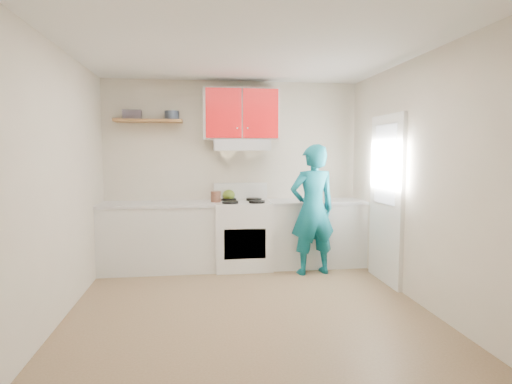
{
  "coord_description": "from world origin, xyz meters",
  "views": [
    {
      "loc": [
        -0.49,
        -4.16,
        1.6
      ],
      "look_at": [
        0.15,
        0.55,
        1.15
      ],
      "focal_mm": 29.68,
      "sensor_mm": 36.0,
      "label": 1
    }
  ],
  "objects": [
    {
      "name": "floor",
      "position": [
        0.0,
        0.0,
        0.0
      ],
      "size": [
        3.8,
        3.8,
        0.0
      ],
      "primitive_type": "plane",
      "color": "brown",
      "rests_on": "ground"
    },
    {
      "name": "ceiling",
      "position": [
        0.0,
        0.0,
        2.6
      ],
      "size": [
        3.6,
        3.8,
        0.04
      ],
      "primitive_type": "cube",
      "color": "white",
      "rests_on": "floor"
    },
    {
      "name": "back_wall",
      "position": [
        0.0,
        1.9,
        1.3
      ],
      "size": [
        3.6,
        0.04,
        2.6
      ],
      "primitive_type": "cube",
      "color": "beige",
      "rests_on": "floor"
    },
    {
      "name": "front_wall",
      "position": [
        0.0,
        -1.9,
        1.3
      ],
      "size": [
        3.6,
        0.04,
        2.6
      ],
      "primitive_type": "cube",
      "color": "beige",
      "rests_on": "floor"
    },
    {
      "name": "left_wall",
      "position": [
        -1.8,
        0.0,
        1.3
      ],
      "size": [
        0.04,
        3.8,
        2.6
      ],
      "primitive_type": "cube",
      "color": "beige",
      "rests_on": "floor"
    },
    {
      "name": "right_wall",
      "position": [
        1.8,
        0.0,
        1.3
      ],
      "size": [
        0.04,
        3.8,
        2.6
      ],
      "primitive_type": "cube",
      "color": "beige",
      "rests_on": "floor"
    },
    {
      "name": "door",
      "position": [
        1.78,
        0.7,
        1.02
      ],
      "size": [
        0.05,
        0.85,
        2.05
      ],
      "primitive_type": "cube",
      "color": "white",
      "rests_on": "floor"
    },
    {
      "name": "door_glass",
      "position": [
        1.75,
        0.7,
        1.45
      ],
      "size": [
        0.01,
        0.55,
        0.95
      ],
      "primitive_type": "cube",
      "color": "white",
      "rests_on": "door"
    },
    {
      "name": "counter_left",
      "position": [
        -1.04,
        1.6,
        0.45
      ],
      "size": [
        1.52,
        0.6,
        0.9
      ],
      "primitive_type": "cube",
      "color": "silver",
      "rests_on": "floor"
    },
    {
      "name": "counter_right",
      "position": [
        1.14,
        1.6,
        0.45
      ],
      "size": [
        1.32,
        0.6,
        0.9
      ],
      "primitive_type": "cube",
      "color": "silver",
      "rests_on": "floor"
    },
    {
      "name": "stove",
      "position": [
        0.1,
        1.57,
        0.46
      ],
      "size": [
        0.76,
        0.65,
        0.92
      ],
      "primitive_type": "cube",
      "color": "white",
      "rests_on": "floor"
    },
    {
      "name": "range_hood",
      "position": [
        0.1,
        1.68,
        1.7
      ],
      "size": [
        0.76,
        0.44,
        0.15
      ],
      "primitive_type": "cube",
      "color": "silver",
      "rests_on": "back_wall"
    },
    {
      "name": "upper_cabinets",
      "position": [
        0.1,
        1.73,
        2.12
      ],
      "size": [
        1.02,
        0.33,
        0.7
      ],
      "primitive_type": "cube",
      "color": "red",
      "rests_on": "back_wall"
    },
    {
      "name": "shelf",
      "position": [
        -1.15,
        1.75,
        2.02
      ],
      "size": [
        0.9,
        0.3,
        0.04
      ],
      "primitive_type": "cube",
      "color": "brown",
      "rests_on": "back_wall"
    },
    {
      "name": "books",
      "position": [
        -1.37,
        1.76,
        2.1
      ],
      "size": [
        0.25,
        0.19,
        0.13
      ],
      "primitive_type": "cube",
      "rotation": [
        0.0,
        0.0,
        0.06
      ],
      "color": "#3E373E",
      "rests_on": "shelf"
    },
    {
      "name": "tin",
      "position": [
        -0.84,
        1.76,
        2.1
      ],
      "size": [
        0.26,
        0.26,
        0.12
      ],
      "primitive_type": "cylinder",
      "rotation": [
        0.0,
        0.0,
        -0.38
      ],
      "color": "#333D4C",
      "rests_on": "shelf"
    },
    {
      "name": "kettle",
      "position": [
        -0.07,
        1.77,
        1.0
      ],
      "size": [
        0.23,
        0.23,
        0.15
      ],
      "primitive_type": "ellipsoid",
      "rotation": [
        0.0,
        0.0,
        -0.39
      ],
      "color": "#5B7520",
      "rests_on": "stove"
    },
    {
      "name": "crock",
      "position": [
        -0.26,
        1.59,
        0.98
      ],
      "size": [
        0.19,
        0.19,
        0.17
      ],
      "primitive_type": "cylinder",
      "rotation": [
        0.0,
        0.0,
        -0.42
      ],
      "color": "brown",
      "rests_on": "counter_left"
    },
    {
      "name": "cutting_board",
      "position": [
        0.89,
        1.64,
        0.91
      ],
      "size": [
        0.32,
        0.25,
        0.02
      ],
      "primitive_type": "cube",
      "rotation": [
        0.0,
        0.0,
        -0.16
      ],
      "color": "olive",
      "rests_on": "counter_right"
    },
    {
      "name": "silicone_mat",
      "position": [
        1.37,
        1.65,
        0.9
      ],
      "size": [
        0.36,
        0.31,
        0.01
      ],
      "primitive_type": "cube",
      "rotation": [
        0.0,
        0.0,
        -0.09
      ],
      "color": "red",
      "rests_on": "counter_right"
    },
    {
      "name": "person",
      "position": [
        0.98,
        1.16,
        0.85
      ],
      "size": [
        0.68,
        0.5,
        1.7
      ],
      "primitive_type": "imported",
      "rotation": [
        0.0,
        0.0,
        3.31
      ],
      "color": "#0C6373",
      "rests_on": "floor"
    }
  ]
}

